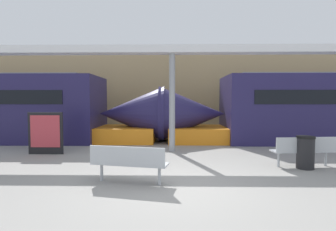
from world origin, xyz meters
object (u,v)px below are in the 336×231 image
object	(u,v)px
support_column_near	(172,103)
bench_far	(304,149)
trash_bin	(305,152)
train_left	(328,110)
bench_near	(128,161)
poster_board	(46,133)

from	to	relation	value
support_column_near	bench_far	bearing A→B (deg)	-31.58
trash_bin	bench_far	bearing A→B (deg)	73.73
train_left	support_column_near	size ratio (longest dim) A/B	4.25
train_left	bench_near	world-z (taller)	train_left
bench_far	poster_board	world-z (taller)	poster_board
train_left	poster_board	xyz separation A→B (m)	(-11.93, -3.19, -0.73)
poster_board	support_column_near	distance (m)	4.74
bench_near	poster_board	size ratio (longest dim) A/B	1.22
train_left	bench_near	size ratio (longest dim) A/B	8.54
bench_far	poster_board	xyz separation A→B (m)	(-8.42, 1.70, 0.23)
bench_near	trash_bin	size ratio (longest dim) A/B	1.99
trash_bin	support_column_near	size ratio (longest dim) A/B	0.25
train_left	bench_far	size ratio (longest dim) A/B	8.53
bench_near	support_column_near	bearing A→B (deg)	87.52
bench_near	poster_board	xyz separation A→B (m)	(-3.57, 3.35, 0.23)
train_left	poster_board	distance (m)	12.37
bench_near	trash_bin	xyz separation A→B (m)	(4.80, 1.48, -0.07)
bench_near	bench_far	xyz separation A→B (m)	(4.85, 1.65, 0.00)
bench_far	trash_bin	distance (m)	0.19
support_column_near	train_left	bearing A→B (deg)	18.95
bench_far	trash_bin	size ratio (longest dim) A/B	1.99
bench_near	poster_board	world-z (taller)	poster_board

